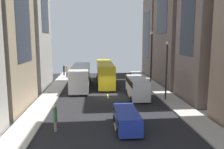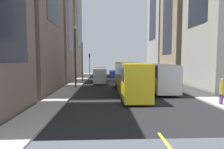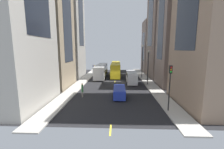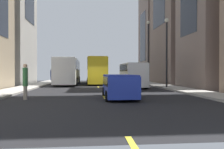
# 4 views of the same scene
# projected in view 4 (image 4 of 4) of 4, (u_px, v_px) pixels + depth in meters

# --- Properties ---
(ground_plane) EXTENTS (41.38, 41.38, 0.00)m
(ground_plane) POSITION_uv_depth(u_px,v_px,m) (98.00, 87.00, 26.00)
(ground_plane) COLOR black
(sidewalk_west) EXTENTS (2.39, 44.00, 0.15)m
(sidewalk_west) POSITION_uv_depth(u_px,v_px,m) (29.00, 87.00, 25.28)
(sidewalk_west) COLOR #B2ADA3
(sidewalk_west) RESTS_ON ground
(sidewalk_east) EXTENTS (2.39, 44.00, 0.15)m
(sidewalk_east) POSITION_uv_depth(u_px,v_px,m) (164.00, 86.00, 26.72)
(sidewalk_east) COLOR #B2ADA3
(sidewalk_east) RESTS_ON ground
(lane_stripe_0) EXTENTS (0.16, 2.00, 0.01)m
(lane_stripe_0) POSITION_uv_depth(u_px,v_px,m) (135.00, 149.00, 5.10)
(lane_stripe_0) COLOR yellow
(lane_stripe_0) RESTS_ON ground
(lane_stripe_1) EXTENTS (0.16, 2.00, 0.01)m
(lane_stripe_1) POSITION_uv_depth(u_px,v_px,m) (104.00, 97.00, 15.55)
(lane_stripe_1) COLOR yellow
(lane_stripe_1) RESTS_ON ground
(lane_stripe_2) EXTENTS (0.16, 2.00, 0.01)m
(lane_stripe_2) POSITION_uv_depth(u_px,v_px,m) (98.00, 87.00, 26.00)
(lane_stripe_2) COLOR yellow
(lane_stripe_2) RESTS_ON ground
(lane_stripe_3) EXTENTS (0.16, 2.00, 0.01)m
(lane_stripe_3) POSITION_uv_depth(u_px,v_px,m) (96.00, 83.00, 36.45)
(lane_stripe_3) COLOR yellow
(lane_stripe_3) RESTS_ON ground
(lane_stripe_4) EXTENTS (0.16, 2.00, 0.01)m
(lane_stripe_4) POSITION_uv_depth(u_px,v_px,m) (94.00, 80.00, 46.90)
(lane_stripe_4) COLOR yellow
(lane_stripe_4) RESTS_ON ground
(building_east_3) EXTENTS (7.19, 7.87, 16.38)m
(building_east_3) POSITION_uv_depth(u_px,v_px,m) (161.00, 37.00, 43.98)
(building_east_3) COLOR #7A665B
(building_east_3) RESTS_ON ground
(city_bus_white) EXTENTS (2.80, 11.68, 3.35)m
(city_bus_white) POSITION_uv_depth(u_px,v_px,m) (68.00, 70.00, 31.13)
(city_bus_white) COLOR silver
(city_bus_white) RESTS_ON ground
(streetcar_yellow) EXTENTS (2.70, 13.07, 3.59)m
(streetcar_yellow) POSITION_uv_depth(u_px,v_px,m) (96.00, 69.00, 34.29)
(streetcar_yellow) COLOR yellow
(streetcar_yellow) RESTS_ON ground
(delivery_van_white) EXTENTS (2.25, 6.01, 2.58)m
(delivery_van_white) POSITION_uv_depth(u_px,v_px,m) (133.00, 74.00, 25.05)
(delivery_van_white) COLOR white
(delivery_van_white) RESTS_ON ground
(car_blue_0) EXTENTS (1.98, 4.79, 1.51)m
(car_blue_0) POSITION_uv_depth(u_px,v_px,m) (119.00, 84.00, 15.02)
(car_blue_0) COLOR #2338AD
(car_blue_0) RESTS_ON ground
(pedestrian_crossing_mid) EXTENTS (0.40, 0.40, 2.07)m
(pedestrian_crossing_mid) POSITION_uv_depth(u_px,v_px,m) (51.00, 75.00, 42.58)
(pedestrian_crossing_mid) COLOR navy
(pedestrian_crossing_mid) RESTS_ON ground
(pedestrian_crossing_near) EXTENTS (0.36, 0.36, 2.19)m
(pedestrian_crossing_near) POSITION_uv_depth(u_px,v_px,m) (54.00, 74.00, 39.87)
(pedestrian_crossing_near) COLOR #593372
(pedestrian_crossing_near) RESTS_ON ground
(pedestrian_waiting_curb) EXTENTS (0.31, 0.31, 2.18)m
(pedestrian_waiting_curb) POSITION_uv_depth(u_px,v_px,m) (25.00, 80.00, 14.25)
(pedestrian_waiting_curb) COLOR gray
(pedestrian_waiting_curb) RESTS_ON ground
(streetlamp_near) EXTENTS (0.44, 0.44, 8.32)m
(streetlamp_near) POSITION_uv_depth(u_px,v_px,m) (148.00, 46.00, 31.22)
(streetlamp_near) COLOR black
(streetlamp_near) RESTS_ON ground
(streetlamp_far) EXTENTS (0.44, 0.44, 6.98)m
(streetlamp_far) POSITION_uv_depth(u_px,v_px,m) (167.00, 45.00, 23.81)
(streetlamp_far) COLOR black
(streetlamp_far) RESTS_ON ground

